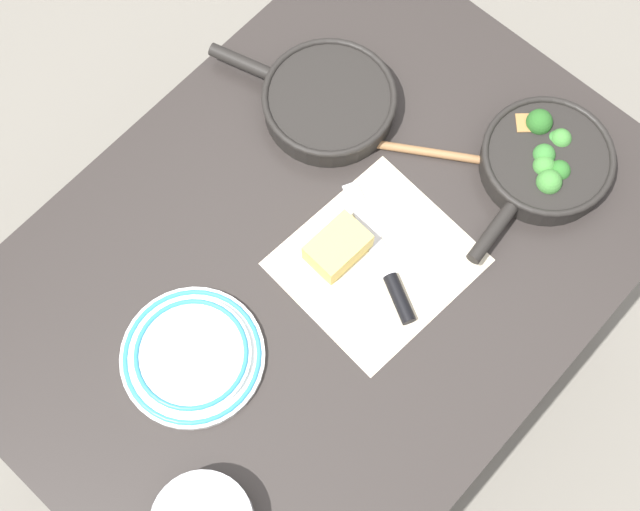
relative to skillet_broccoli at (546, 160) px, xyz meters
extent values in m
plane|color=slate|center=(-0.39, 0.17, -0.76)|extent=(14.00, 14.00, 0.00)
cube|color=#2D2826|center=(-0.39, 0.17, -0.05)|extent=(1.15, 0.84, 0.03)
cylinder|color=#BCBCC1|center=(0.13, -0.19, -0.41)|extent=(0.05, 0.05, 0.70)
cylinder|color=#BCBCC1|center=(-0.90, 0.53, -0.41)|extent=(0.05, 0.05, 0.70)
cylinder|color=#BCBCC1|center=(0.13, 0.53, -0.41)|extent=(0.05, 0.05, 0.70)
cylinder|color=black|center=(0.00, 0.00, -0.01)|extent=(0.22, 0.22, 0.05)
torus|color=black|center=(0.00, 0.00, 0.02)|extent=(0.23, 0.23, 0.01)
cylinder|color=black|center=(-0.17, -0.02, 0.00)|extent=(0.12, 0.04, 0.02)
cylinder|color=#357027|center=(-0.04, -0.03, -0.01)|extent=(0.02, 0.02, 0.02)
sphere|color=#428438|center=(-0.04, -0.03, 0.02)|extent=(0.04, 0.04, 0.04)
cylinder|color=#205218|center=(0.04, 0.05, -0.01)|extent=(0.02, 0.02, 0.03)
sphere|color=#286023|center=(0.04, 0.05, 0.02)|extent=(0.05, 0.05, 0.05)
cylinder|color=#357027|center=(-0.02, -0.01, -0.01)|extent=(0.01, 0.01, 0.02)
sphere|color=#428438|center=(-0.02, -0.01, 0.01)|extent=(0.04, 0.04, 0.04)
cylinder|color=#205218|center=(0.00, 0.01, -0.01)|extent=(0.01, 0.01, 0.02)
sphere|color=#286023|center=(0.00, 0.01, 0.01)|extent=(0.03, 0.03, 0.03)
cylinder|color=#357027|center=(0.04, 0.00, -0.01)|extent=(0.01, 0.01, 0.02)
sphere|color=#428438|center=(0.04, 0.00, 0.01)|extent=(0.04, 0.04, 0.04)
cylinder|color=#205218|center=(-0.01, 0.00, -0.01)|extent=(0.01, 0.01, 0.02)
sphere|color=#286023|center=(-0.01, 0.00, 0.01)|extent=(0.03, 0.03, 0.03)
cylinder|color=#2C6823|center=(0.04, 0.01, -0.01)|extent=(0.01, 0.01, 0.02)
sphere|color=#387A33|center=(0.04, 0.01, 0.01)|extent=(0.03, 0.03, 0.03)
cylinder|color=#2C6823|center=(0.00, 0.01, -0.01)|extent=(0.01, 0.01, 0.02)
sphere|color=#387A33|center=(0.00, 0.01, 0.01)|extent=(0.04, 0.04, 0.04)
cylinder|color=#357027|center=(0.00, 0.01, -0.01)|extent=(0.01, 0.01, 0.02)
sphere|color=#428438|center=(0.00, 0.01, 0.01)|extent=(0.03, 0.03, 0.03)
cylinder|color=#245B1C|center=(-0.01, -0.03, -0.01)|extent=(0.01, 0.01, 0.02)
sphere|color=#2D6B28|center=(-0.01, -0.03, 0.01)|extent=(0.04, 0.04, 0.04)
cube|color=#9E703D|center=(0.00, -0.02, -0.01)|extent=(0.04, 0.03, 0.03)
cube|color=#9E703D|center=(0.03, 0.06, 0.00)|extent=(0.06, 0.06, 0.04)
cube|color=olive|center=(0.01, 0.01, -0.01)|extent=(0.04, 0.04, 0.03)
cube|color=#AD7F4C|center=(0.01, -0.02, 0.00)|extent=(0.04, 0.05, 0.03)
cube|color=#AD7F4C|center=(0.00, 0.00, -0.01)|extent=(0.05, 0.04, 0.03)
cube|color=#9E703D|center=(0.04, -0.03, 0.00)|extent=(0.06, 0.05, 0.04)
cylinder|color=black|center=(-0.16, 0.35, -0.01)|extent=(0.23, 0.23, 0.05)
torus|color=black|center=(-0.16, 0.35, 0.01)|extent=(0.24, 0.24, 0.01)
cylinder|color=black|center=(-0.21, 0.52, 0.00)|extent=(0.06, 0.12, 0.02)
cylinder|color=#EAD170|center=(-0.16, 0.35, -0.01)|extent=(0.19, 0.19, 0.02)
cylinder|color=#996B42|center=(-0.11, 0.16, -0.02)|extent=(0.20, 0.30, 0.02)
ellipsoid|color=#996B42|center=(-0.21, 0.32, -0.02)|extent=(0.07, 0.08, 0.02)
cube|color=beige|center=(-0.33, 0.10, -0.03)|extent=(0.31, 0.29, 0.00)
cube|color=silver|center=(-0.29, 0.14, -0.03)|extent=(0.11, 0.18, 0.01)
cylinder|color=black|center=(-0.35, 0.03, -0.02)|extent=(0.06, 0.09, 0.02)
cube|color=#E0C15B|center=(-0.36, 0.16, -0.01)|extent=(0.10, 0.07, 0.05)
cylinder|color=white|center=(-0.65, 0.21, -0.02)|extent=(0.23, 0.23, 0.01)
torus|color=teal|center=(-0.65, 0.21, -0.02)|extent=(0.22, 0.22, 0.01)
cylinder|color=white|center=(-0.65, 0.21, -0.01)|extent=(0.19, 0.19, 0.01)
torus|color=teal|center=(-0.65, 0.21, -0.01)|extent=(0.18, 0.18, 0.01)
camera|label=1|loc=(-0.77, -0.18, 1.37)|focal=50.00mm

